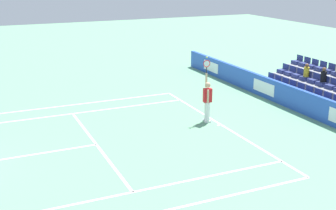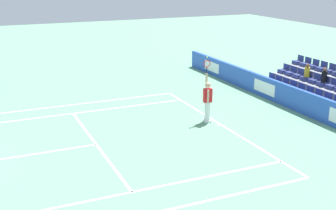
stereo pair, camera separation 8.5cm
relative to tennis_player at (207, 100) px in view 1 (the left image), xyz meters
The scene contains 9 objects.
line_baseline 1.23m from the tennis_player, 150.16° to the right, with size 10.97×0.10×0.01m, color white.
line_service 5.26m from the tennis_player, 97.02° to the left, with size 8.23×0.10×0.01m, color white.
line_centre_service 8.41m from the tennis_player, 94.34° to the left, with size 0.10×6.40×0.01m, color white.
line_singles_sideline_left 6.65m from the tennis_player, 58.04° to the left, with size 0.10×11.89×0.01m, color white.
line_singles_sideline_right 7.39m from the tennis_player, 130.37° to the left, with size 0.10×11.89×0.01m, color white.
line_doubles_sideline_left 7.46m from the tennis_player, 49.00° to the left, with size 0.10×11.89×0.01m, color white.
line_centre_mark 1.20m from the tennis_player, 157.45° to the right, with size 0.10×0.20×0.01m, color white.
sponsor_barrier 4.68m from the tennis_player, 97.80° to the right, with size 22.21×0.22×1.08m.
tennis_player is the anchor object (origin of this frame).
Camera 1 is at (-15.45, -2.52, 6.43)m, focal length 47.48 mm.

